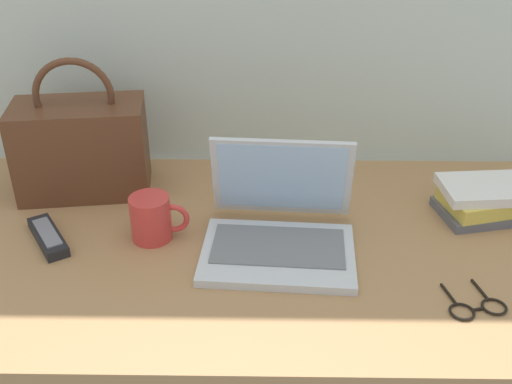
% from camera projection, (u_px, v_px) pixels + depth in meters
% --- Properties ---
extents(desk, '(1.60, 0.76, 0.03)m').
position_uv_depth(desk, '(235.00, 246.00, 1.31)').
color(desk, '#A87A4C').
rests_on(desk, ground).
extents(laptop, '(0.32, 0.29, 0.21)m').
position_uv_depth(laptop, '(279.00, 227.00, 1.27)').
color(laptop, silver).
rests_on(laptop, desk).
extents(coffee_mug, '(0.13, 0.09, 0.10)m').
position_uv_depth(coffee_mug, '(152.00, 218.00, 1.29)').
color(coffee_mug, red).
rests_on(coffee_mug, desk).
extents(remote_control_near, '(0.13, 0.16, 0.02)m').
position_uv_depth(remote_control_near, '(48.00, 237.00, 1.30)').
color(remote_control_near, black).
rests_on(remote_control_near, desk).
extents(eyeglasses, '(0.12, 0.12, 0.01)m').
position_uv_depth(eyeglasses, '(477.00, 308.00, 1.11)').
color(eyeglasses, black).
rests_on(eyeglasses, desk).
extents(handbag, '(0.32, 0.20, 0.33)m').
position_uv_depth(handbag, '(82.00, 146.00, 1.44)').
color(handbag, '#59331E').
rests_on(handbag, desk).
extents(book_stack, '(0.23, 0.17, 0.08)m').
position_uv_depth(book_stack, '(487.00, 199.00, 1.38)').
color(book_stack, '#595960').
rests_on(book_stack, desk).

